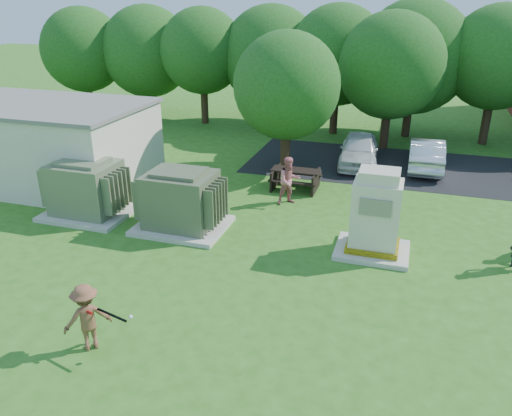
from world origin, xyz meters
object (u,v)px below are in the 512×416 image
(transformer_right, at_px, (181,202))
(generator_cabinet, at_px, (375,218))
(picnic_table, at_px, (295,177))
(batter, at_px, (87,317))
(car_white, at_px, (359,150))
(person_at_picnic, at_px, (289,181))
(car_silver_a, at_px, (426,154))
(transformer_left, at_px, (86,190))

(transformer_right, bearing_deg, generator_cabinet, 1.19)
(picnic_table, height_order, batter, batter)
(generator_cabinet, xyz_separation_m, car_white, (-1.48, 8.67, -0.46))
(transformer_right, distance_m, car_white, 10.07)
(person_at_picnic, bearing_deg, car_white, 33.04)
(batter, bearing_deg, transformer_right, -127.65)
(batter, bearing_deg, person_at_picnic, -147.19)
(transformer_right, relative_size, car_silver_a, 0.71)
(transformer_right, xyz_separation_m, person_at_picnic, (2.94, 3.22, -0.05))
(generator_cabinet, bearing_deg, transformer_left, -179.25)
(transformer_left, bearing_deg, batter, -55.11)
(transformer_right, bearing_deg, picnic_table, 59.58)
(picnic_table, relative_size, car_white, 0.46)
(generator_cabinet, height_order, picnic_table, generator_cabinet)
(transformer_left, height_order, person_at_picnic, transformer_left)
(transformer_left, bearing_deg, generator_cabinet, 0.75)
(generator_cabinet, bearing_deg, batter, -130.83)
(transformer_left, bearing_deg, transformer_right, 0.00)
(person_at_picnic, relative_size, car_silver_a, 0.43)
(transformer_right, height_order, picnic_table, transformer_right)
(picnic_table, bearing_deg, person_at_picnic, -85.55)
(batter, bearing_deg, car_white, -149.57)
(transformer_right, xyz_separation_m, generator_cabinet, (6.37, 0.13, 0.21))
(picnic_table, xyz_separation_m, car_silver_a, (5.05, 4.37, 0.18))
(generator_cabinet, bearing_deg, picnic_table, 127.31)
(transformer_left, height_order, car_white, transformer_left)
(generator_cabinet, distance_m, car_silver_a, 9.16)
(transformer_right, bearing_deg, car_white, 60.97)
(picnic_table, bearing_deg, car_silver_a, 40.81)
(transformer_left, relative_size, car_silver_a, 0.71)
(transformer_right, bearing_deg, transformer_left, 180.00)
(transformer_right, bearing_deg, person_at_picnic, 47.59)
(person_at_picnic, bearing_deg, transformer_right, -170.15)
(generator_cabinet, relative_size, person_at_picnic, 1.47)
(car_white, bearing_deg, batter, -109.23)
(generator_cabinet, bearing_deg, car_white, 99.70)
(generator_cabinet, xyz_separation_m, car_silver_a, (1.50, 9.03, -0.48))
(transformer_left, distance_m, generator_cabinet, 10.07)
(transformer_left, distance_m, person_at_picnic, 7.37)
(person_at_picnic, distance_m, car_silver_a, 7.73)
(transformer_right, height_order, car_white, transformer_right)
(transformer_right, xyz_separation_m, car_white, (4.88, 8.80, -0.25))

